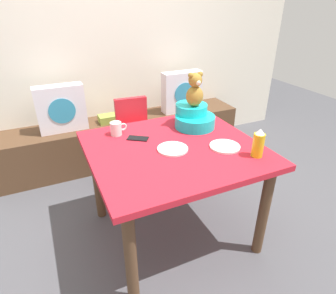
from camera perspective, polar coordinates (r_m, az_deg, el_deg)
ground_plane at (r=2.34m, az=1.06°, el=-16.20°), size 8.00×8.00×0.00m
back_wall at (r=3.15m, az=-11.73°, el=21.37°), size 4.40×0.10×2.60m
window_bench at (r=3.19m, az=-8.71°, el=1.54°), size 2.60×0.44×0.46m
pillow_floral_left at (r=2.91m, az=-20.34°, el=7.13°), size 0.44×0.15×0.44m
pillow_floral_right at (r=3.24m, az=2.74°, el=10.83°), size 0.44×0.15×0.44m
book_stack at (r=3.05m, az=-11.64°, el=5.54°), size 0.20×0.14×0.08m
dining_table at (r=1.95m, az=1.22°, el=-2.71°), size 1.10×1.02×0.74m
highchair at (r=2.68m, az=-6.51°, el=3.36°), size 0.34×0.47×0.79m
infant_seat_teal at (r=2.19m, az=5.09°, el=5.90°), size 0.30×0.33×0.16m
teddy_bear at (r=2.12m, az=5.33°, el=11.07°), size 0.13×0.12×0.25m
ketchup_bottle at (r=1.84m, az=17.42°, el=0.68°), size 0.07×0.07×0.18m
coffee_mug at (r=2.08m, az=-10.16°, el=3.62°), size 0.12×0.08×0.09m
dinner_plate_near at (r=1.93m, az=11.16°, el=0.12°), size 0.20×0.20×0.01m
dinner_plate_far at (r=1.86m, az=0.93°, el=-0.36°), size 0.20×0.20×0.01m
cell_phone at (r=2.01m, az=-5.97°, el=1.71°), size 0.16×0.14×0.01m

